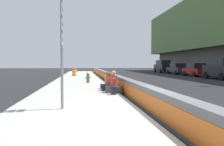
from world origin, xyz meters
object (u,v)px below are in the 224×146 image
at_px(fire_hydrant, 88,77).
at_px(parked_car_fourth, 222,68).
at_px(route_sign_post, 62,46).
at_px(seated_person_rear, 108,83).
at_px(seated_person_middle, 109,85).
at_px(parked_car_farther, 163,66).
at_px(construction_barrel, 74,72).
at_px(parked_car_far, 177,69).
at_px(parked_car_midline, 196,70).
at_px(seated_person_foreground, 114,86).
at_px(backpack, 114,91).

bearing_deg(fire_hydrant, parked_car_fourth, -73.17).
distance_m(route_sign_post, seated_person_rear, 6.75).
relative_size(seated_person_middle, parked_car_farther, 0.22).
relative_size(construction_barrel, parked_car_far, 0.21).
bearing_deg(parked_car_fourth, seated_person_rear, 124.29).
bearing_deg(parked_car_fourth, fire_hydrant, 106.83).
bearing_deg(parked_car_far, parked_car_farther, 0.30).
distance_m(seated_person_middle, parked_car_farther, 30.93).
distance_m(parked_car_midline, parked_car_far, 5.95).
distance_m(construction_barrel, parked_car_fourth, 16.73).
relative_size(fire_hydrant, parked_car_farther, 0.18).
bearing_deg(seated_person_middle, parked_car_farther, -24.89).
bearing_deg(parked_car_far, seated_person_foreground, 150.13).
height_order(route_sign_post, seated_person_middle, route_sign_post).
bearing_deg(route_sign_post, backpack, -32.48).
relative_size(fire_hydrant, seated_person_middle, 0.84).
bearing_deg(seated_person_rear, parked_car_far, -32.25).
bearing_deg(parked_car_fourth, route_sign_post, 134.68).
height_order(route_sign_post, backpack, route_sign_post).
distance_m(fire_hydrant, parked_car_far, 21.36).
height_order(seated_person_middle, parked_car_farther, parked_car_farther).
distance_m(route_sign_post, parked_car_midline, 25.80).
distance_m(backpack, parked_car_fourth, 17.35).
xyz_separation_m(seated_person_foreground, backpack, (-0.86, 0.12, -0.16)).
xyz_separation_m(seated_person_middle, parked_car_midline, (15.60, -13.04, 0.39)).
bearing_deg(seated_person_rear, seated_person_foreground, -176.90).
xyz_separation_m(fire_hydrant, construction_barrel, (10.70, 1.41, 0.03)).
xyz_separation_m(seated_person_rear, parked_car_midline, (14.67, -13.00, 0.40)).
height_order(fire_hydrant, parked_car_midline, parked_car_midline).
xyz_separation_m(fire_hydrant, seated_person_middle, (-5.51, -1.05, -0.12)).
xyz_separation_m(backpack, parked_car_farther, (29.83, -12.99, 0.85)).
relative_size(seated_person_foreground, construction_barrel, 1.21).
bearing_deg(backpack, parked_car_fourth, -48.31).
bearing_deg(seated_person_foreground, parked_car_midline, -37.98).
xyz_separation_m(parked_car_fourth, parked_car_midline, (5.86, -0.08, -0.32)).
height_order(fire_hydrant, parked_car_far, parked_car_far).
height_order(seated_person_rear, parked_car_far, parked_car_far).
bearing_deg(construction_barrel, parked_car_fourth, -112.74).
relative_size(backpack, parked_car_midline, 0.09).
bearing_deg(seated_person_middle, parked_car_midline, -39.89).
distance_m(construction_barrel, parked_car_midline, 15.51).
relative_size(seated_person_rear, backpack, 2.62).
bearing_deg(seated_person_foreground, parked_car_far, -29.87).
distance_m(route_sign_post, parked_car_fourth, 21.29).
bearing_deg(seated_person_foreground, backpack, 172.30).
height_order(seated_person_rear, parked_car_farther, parked_car_farther).
distance_m(backpack, parked_car_farther, 32.55).
bearing_deg(parked_car_farther, construction_barrel, 127.44).
relative_size(construction_barrel, parked_car_fourth, 0.20).
bearing_deg(parked_car_far, seated_person_rear, 147.75).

